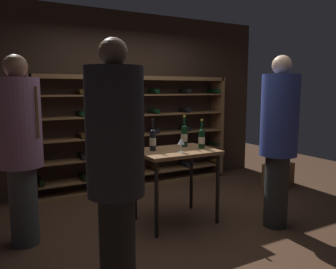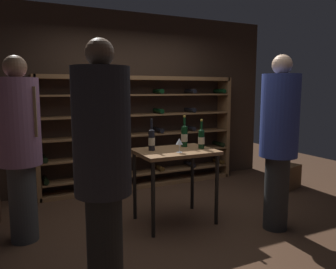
% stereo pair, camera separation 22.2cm
% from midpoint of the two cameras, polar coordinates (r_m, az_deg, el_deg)
% --- Properties ---
extents(ground_plane, '(9.41, 9.41, 0.00)m').
position_cam_midpoint_polar(ground_plane, '(4.20, -0.02, -14.27)').
color(ground_plane, '#472D1E').
extents(back_wall, '(5.13, 0.10, 2.78)m').
position_cam_midpoint_polar(back_wall, '(5.45, -8.76, 5.73)').
color(back_wall, '#332319').
rests_on(back_wall, ground).
extents(wine_rack, '(3.24, 0.32, 1.78)m').
position_cam_midpoint_polar(wine_rack, '(5.35, -6.40, 0.19)').
color(wine_rack, brown).
rests_on(wine_rack, ground).
extents(tasting_table, '(0.91, 0.67, 0.87)m').
position_cam_midpoint_polar(tasting_table, '(3.92, -0.26, -4.26)').
color(tasting_table, brown).
rests_on(tasting_table, ground).
extents(person_bystander_red_print, '(0.42, 0.42, 1.91)m').
position_cam_midpoint_polar(person_bystander_red_print, '(3.63, -25.63, -1.27)').
color(person_bystander_red_print, '#323232').
rests_on(person_bystander_red_print, ground).
extents(person_bystander_dark_jacket, '(0.41, 0.41, 1.92)m').
position_cam_midpoint_polar(person_bystander_dark_jacket, '(2.39, -11.61, -4.68)').
color(person_bystander_dark_jacket, black).
rests_on(person_bystander_dark_jacket, ground).
extents(person_guest_plum_blouse, '(0.41, 0.41, 1.94)m').
position_cam_midpoint_polar(person_guest_plum_blouse, '(3.89, 16.92, 0.08)').
color(person_guest_plum_blouse, '#262626').
rests_on(person_guest_plum_blouse, ground).
extents(wine_crate, '(0.56, 0.47, 0.37)m').
position_cam_midpoint_polar(wine_crate, '(5.73, 17.30, -6.61)').
color(wine_crate, brown).
rests_on(wine_crate, ground).
extents(wine_bottle_black_capsule, '(0.08, 0.08, 0.37)m').
position_cam_midpoint_polar(wine_bottle_black_capsule, '(3.84, -4.27, -0.82)').
color(wine_bottle_black_capsule, black).
rests_on(wine_bottle_black_capsule, tasting_table).
extents(wine_bottle_gold_foil, '(0.08, 0.08, 0.35)m').
position_cam_midpoint_polar(wine_bottle_gold_foil, '(3.99, 4.22, -0.61)').
color(wine_bottle_gold_foil, black).
rests_on(wine_bottle_gold_foil, tasting_table).
extents(wine_bottle_amber_reserve, '(0.08, 0.08, 0.38)m').
position_cam_midpoint_polar(wine_bottle_amber_reserve, '(4.11, 1.26, -0.15)').
color(wine_bottle_amber_reserve, black).
rests_on(wine_bottle_amber_reserve, tasting_table).
extents(wine_glass_stemmed_left, '(0.08, 0.08, 0.16)m').
position_cam_midpoint_polar(wine_glass_stemmed_left, '(3.72, 0.56, -1.29)').
color(wine_glass_stemmed_left, silver).
rests_on(wine_glass_stemmed_left, tasting_table).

